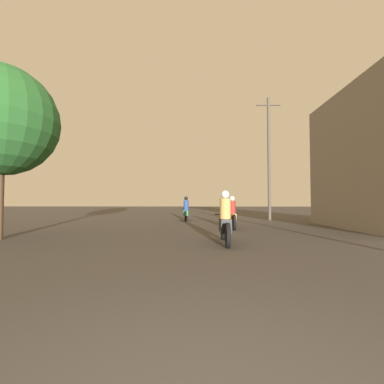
# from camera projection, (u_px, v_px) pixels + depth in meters

# --- Properties ---
(motorcycle_black) EXTENTS (0.60, 2.10, 1.57)m
(motorcycle_black) POSITION_uv_depth(u_px,v_px,m) (225.00, 222.00, 7.59)
(motorcycle_black) COLOR black
(motorcycle_black) RESTS_ON ground_plane
(motorcycle_orange) EXTENTS (0.60, 2.16, 1.49)m
(motorcycle_orange) POSITION_uv_depth(u_px,v_px,m) (232.00, 215.00, 11.85)
(motorcycle_orange) COLOR black
(motorcycle_orange) RESTS_ON ground_plane
(motorcycle_green) EXTENTS (0.60, 1.93, 1.56)m
(motorcycle_green) POSITION_uv_depth(u_px,v_px,m) (186.00, 211.00, 16.55)
(motorcycle_green) COLOR black
(motorcycle_green) RESTS_ON ground_plane
(motorcycle_white) EXTENTS (0.60, 1.84, 1.43)m
(motorcycle_white) POSITION_uv_depth(u_px,v_px,m) (229.00, 211.00, 18.73)
(motorcycle_white) COLOR black
(motorcycle_white) RESTS_ON ground_plane
(utility_pole_far) EXTENTS (1.60, 0.20, 8.21)m
(utility_pole_far) POSITION_uv_depth(u_px,v_px,m) (269.00, 156.00, 17.08)
(utility_pole_far) COLOR #4C4238
(utility_pole_far) RESTS_ON ground_plane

